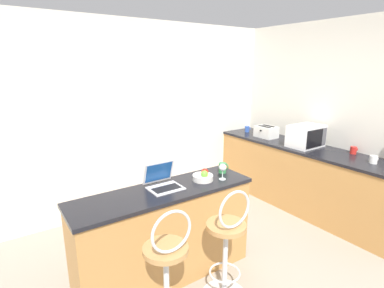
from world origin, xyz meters
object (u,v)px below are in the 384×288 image
at_px(toaster, 266,132).
at_px(mug_white, 374,160).
at_px(mug_blue, 247,129).
at_px(wine_glass_short, 223,168).
at_px(bar_stool_far, 227,248).
at_px(mug_green, 223,168).
at_px(fruit_bowl, 203,176).
at_px(laptop, 163,181).
at_px(mug_red, 354,150).
at_px(bar_stool_near, 167,274).
at_px(microwave, 306,136).

xyz_separation_m(toaster, mug_white, (0.04, -1.59, -0.04)).
distance_m(mug_blue, wine_glass_short, 2.27).
bearing_deg(bar_stool_far, wine_glass_short, 55.14).
bearing_deg(mug_green, fruit_bowl, -168.15).
distance_m(laptop, fruit_bowl, 0.42).
distance_m(mug_white, fruit_bowl, 2.05).
distance_m(toaster, mug_blue, 0.45).
height_order(toaster, wine_glass_short, toaster).
xyz_separation_m(toaster, mug_red, (0.24, -1.25, -0.04)).
relative_size(bar_stool_near, toaster, 3.30).
distance_m(laptop, mug_red, 2.57).
relative_size(bar_stool_near, mug_red, 11.04).
distance_m(bar_stool_far, microwave, 2.26).
bearing_deg(fruit_bowl, mug_green, 11.85).
bearing_deg(fruit_bowl, bar_stool_near, -143.57).
relative_size(mug_blue, mug_red, 1.04).
bearing_deg(bar_stool_near, wine_glass_short, 26.61).
bearing_deg(wine_glass_short, bar_stool_far, -124.86).
bearing_deg(wine_glass_short, mug_blue, 39.40).
bearing_deg(mug_white, fruit_bowl, 160.56).
height_order(bar_stool_far, laptop, laptop).
relative_size(bar_stool_far, mug_blue, 10.58).
xyz_separation_m(mug_blue, wine_glass_short, (-1.75, -1.44, 0.07)).
height_order(laptop, mug_white, laptop).
height_order(bar_stool_far, mug_white, bar_stool_far).
bearing_deg(wine_glass_short, mug_red, -7.62).
distance_m(toaster, mug_green, 1.80).
distance_m(microwave, mug_white, 0.91).
xyz_separation_m(bar_stool_far, mug_white, (2.08, -0.15, 0.45)).
xyz_separation_m(bar_stool_near, mug_green, (1.02, 0.60, 0.46)).
height_order(mug_green, mug_red, mug_green).
bearing_deg(mug_blue, wine_glass_short, -140.60).
relative_size(bar_stool_far, mug_red, 11.04).
relative_size(bar_stool_near, mug_blue, 10.58).
bearing_deg(bar_stool_near, laptop, 63.05).
height_order(toaster, mug_blue, toaster).
height_order(laptop, mug_green, laptop).
relative_size(bar_stool_far, microwave, 2.22).
bearing_deg(mug_blue, mug_red, -83.09).
relative_size(microwave, wine_glass_short, 2.95).
relative_size(microwave, fruit_bowl, 2.34).
distance_m(bar_stool_far, mug_green, 0.87).
distance_m(mug_white, wine_glass_short, 1.86).
bearing_deg(toaster, fruit_bowl, -154.39).
relative_size(bar_stool_near, mug_white, 10.33).
distance_m(bar_stool_far, wine_glass_short, 0.76).
relative_size(bar_stool_far, mug_white, 10.33).
relative_size(toaster, mug_white, 3.13).
bearing_deg(microwave, mug_green, -174.57).
bearing_deg(bar_stool_far, microwave, 20.01).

